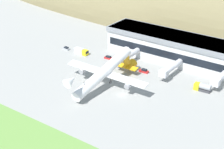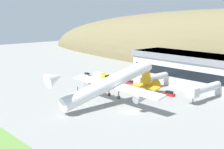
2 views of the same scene
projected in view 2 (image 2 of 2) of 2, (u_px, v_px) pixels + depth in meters
name	position (u px, v px, depth m)	size (l,w,h in m)	color
ground_plane	(130.00, 112.00, 89.36)	(421.82, 421.82, 0.00)	gray
jetway_0	(150.00, 78.00, 115.68)	(3.38, 16.48, 5.43)	silver
jetway_1	(203.00, 89.00, 99.36)	(3.38, 16.62, 5.43)	silver
cargo_airplane	(112.00, 84.00, 96.14)	(38.41, 44.72, 13.44)	white
service_car_1	(169.00, 94.00, 106.53)	(4.45, 1.97, 1.65)	#B21E1E
service_car_2	(87.00, 75.00, 139.87)	(4.10, 1.95, 1.46)	#999EA3
service_car_3	(130.00, 83.00, 124.02)	(4.62, 1.95, 1.47)	#B21E1E
box_truck	(101.00, 76.00, 132.60)	(7.57, 2.48, 2.82)	gold
traffic_cone_0	(113.00, 94.00, 107.73)	(0.52, 0.52, 0.58)	orange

